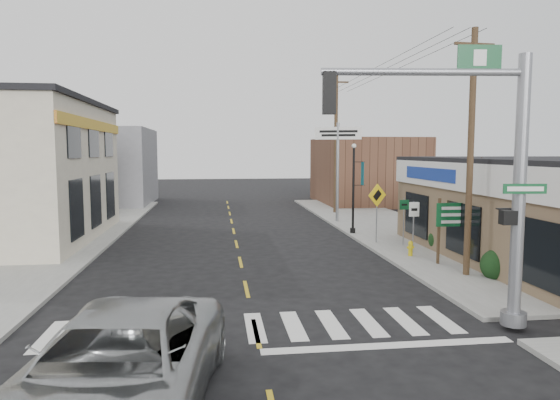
{
  "coord_description": "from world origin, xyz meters",
  "views": [
    {
      "loc": [
        -0.93,
        -11.97,
        4.5
      ],
      "look_at": [
        1.27,
        5.22,
        2.8
      ],
      "focal_mm": 32.0,
      "sensor_mm": 36.0,
      "label": 1
    }
  ],
  "objects": [
    {
      "name": "ground",
      "position": [
        0.0,
        0.0,
        0.0
      ],
      "size": [
        140.0,
        140.0,
        0.0
      ],
      "primitive_type": "plane",
      "color": "black",
      "rests_on": "ground"
    },
    {
      "name": "sidewalk_right",
      "position": [
        9.0,
        13.0,
        0.07
      ],
      "size": [
        6.0,
        38.0,
        0.13
      ],
      "primitive_type": "cube",
      "color": "gray",
      "rests_on": "ground"
    },
    {
      "name": "sidewalk_left",
      "position": [
        -9.0,
        13.0,
        0.07
      ],
      "size": [
        6.0,
        38.0,
        0.13
      ],
      "primitive_type": "cube",
      "color": "gray",
      "rests_on": "ground"
    },
    {
      "name": "center_line",
      "position": [
        0.0,
        8.0,
        0.01
      ],
      "size": [
        0.12,
        56.0,
        0.01
      ],
      "primitive_type": "cube",
      "color": "gold",
      "rests_on": "ground"
    },
    {
      "name": "crosswalk",
      "position": [
        0.0,
        0.4,
        0.01
      ],
      "size": [
        11.0,
        2.2,
        0.01
      ],
      "primitive_type": "cube",
      "color": "silver",
      "rests_on": "ground"
    },
    {
      "name": "bldg_distant_right",
      "position": [
        12.0,
        30.0,
        2.8
      ],
      "size": [
        8.0,
        10.0,
        5.6
      ],
      "primitive_type": "cube",
      "color": "brown",
      "rests_on": "ground"
    },
    {
      "name": "bldg_distant_left",
      "position": [
        -11.0,
        32.0,
        3.2
      ],
      "size": [
        9.0,
        10.0,
        6.4
      ],
      "primitive_type": "cube",
      "color": "gray",
      "rests_on": "ground"
    },
    {
      "name": "suv",
      "position": [
        -2.59,
        -3.8,
        0.9
      ],
      "size": [
        3.75,
        6.8,
        1.8
      ],
      "primitive_type": "imported",
      "rotation": [
        0.0,
        0.0,
        -0.12
      ],
      "color": "#999D9E",
      "rests_on": "ground"
    },
    {
      "name": "traffic_signal_pole",
      "position": [
        5.64,
        -0.6,
        4.23
      ],
      "size": [
        5.45,
        0.4,
        6.9
      ],
      "rotation": [
        0.0,
        0.0,
        -0.1
      ],
      "color": "gray",
      "rests_on": "sidewalk_right"
    },
    {
      "name": "guide_sign",
      "position": [
        8.2,
        6.17,
        1.8
      ],
      "size": [
        1.47,
        0.13,
        2.56
      ],
      "rotation": [
        0.0,
        0.0,
        0.0
      ],
      "color": "#4B3723",
      "rests_on": "sidewalk_right"
    },
    {
      "name": "fire_hydrant",
      "position": [
        7.11,
        7.75,
        0.47
      ],
      "size": [
        0.2,
        0.2,
        0.64
      ],
      "rotation": [
        0.0,
        0.0,
        0.12
      ],
      "color": "gold",
      "rests_on": "sidewalk_right"
    },
    {
      "name": "ped_crossing_sign",
      "position": [
        6.66,
        10.88,
        2.06
      ],
      "size": [
        1.1,
        0.08,
        2.83
      ],
      "rotation": [
        0.0,
        0.0,
        0.41
      ],
      "color": "gray",
      "rests_on": "sidewalk_right"
    },
    {
      "name": "lamp_post",
      "position": [
        6.36,
        13.77,
        2.9
      ],
      "size": [
        0.62,
        0.49,
        4.77
      ],
      "rotation": [
        0.0,
        0.0,
        -0.02
      ],
      "color": "black",
      "rests_on": "sidewalk_right"
    },
    {
      "name": "dance_center_sign",
      "position": [
        6.54,
        18.26,
        4.8
      ],
      "size": [
        2.88,
        0.18,
        6.13
      ],
      "rotation": [
        0.0,
        0.0,
        -0.33
      ],
      "color": "gray",
      "rests_on": "sidewalk_right"
    },
    {
      "name": "bare_tree",
      "position": [
        10.33,
        6.52,
        3.9
      ],
      "size": [
        2.4,
        2.4,
        4.8
      ],
      "rotation": [
        0.0,
        0.0,
        -0.16
      ],
      "color": "black",
      "rests_on": "sidewalk_right"
    },
    {
      "name": "shrub_front",
      "position": [
        8.7,
        3.91,
        0.56
      ],
      "size": [
        1.13,
        1.13,
        0.85
      ],
      "primitive_type": "ellipsoid",
      "color": "#17361A",
      "rests_on": "sidewalk_right"
    },
    {
      "name": "shrub_back",
      "position": [
        9.01,
        8.85,
        0.58
      ],
      "size": [
        1.19,
        1.19,
        0.89
      ],
      "primitive_type": "ellipsoid",
      "color": "black",
      "rests_on": "sidewalk_right"
    },
    {
      "name": "utility_pole_near",
      "position": [
        7.84,
        4.43,
        4.52
      ],
      "size": [
        1.49,
        0.22,
        8.55
      ],
      "rotation": [
        0.0,
        0.0,
        0.08
      ],
      "color": "#4B3D25",
      "rests_on": "sidewalk_right"
    },
    {
      "name": "utility_pole_far",
      "position": [
        7.5,
        22.75,
        5.17
      ],
      "size": [
        1.71,
        0.26,
        9.83
      ],
      "rotation": [
        0.0,
        0.0,
        -0.05
      ],
      "color": "#402F1B",
      "rests_on": "sidewalk_right"
    }
  ]
}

